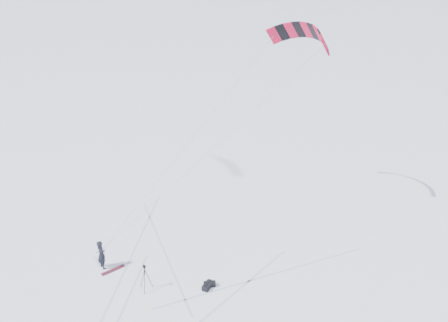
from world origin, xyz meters
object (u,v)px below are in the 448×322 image
snowboard (113,270)px  gear_bag_a (208,286)px  gear_bag_b (210,284)px  snowkiter (103,267)px  tripod (145,274)px

snowboard → gear_bag_a: (4.22, -3.86, 0.13)m
snowboard → gear_bag_b: (4.39, -3.78, 0.11)m
snowkiter → snowboard: (0.46, -0.53, 0.02)m
gear_bag_b → snowboard: bearing=159.6°
gear_bag_a → gear_bag_b: size_ratio=1.12×
tripod → snowkiter: bearing=121.0°
gear_bag_a → gear_bag_b: (0.16, 0.08, -0.02)m
snowkiter → gear_bag_a: bearing=-147.4°
snowkiter → gear_bag_b: snowkiter is taller
gear_bag_b → tripod: bearing=177.6°
snowboard → gear_bag_a: size_ratio=1.76×
snowboard → gear_bag_b: 5.79m
gear_bag_a → tripod: bearing=118.1°
snowboard → tripod: (1.20, -2.44, 0.98)m
snowkiter → gear_bag_b: 6.48m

